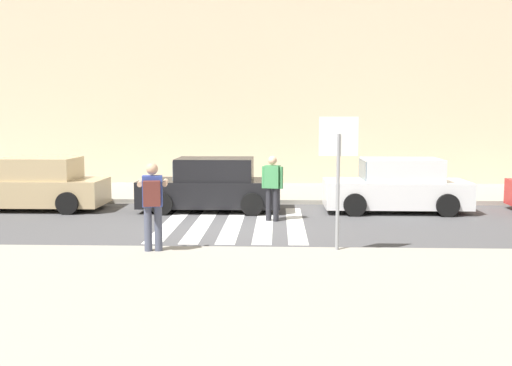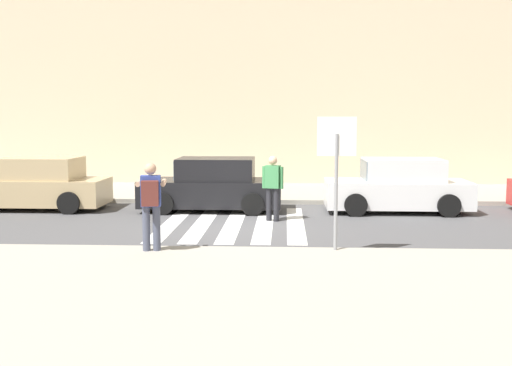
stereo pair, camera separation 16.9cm
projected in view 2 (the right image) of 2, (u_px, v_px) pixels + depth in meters
The scene contains 15 objects.
ground_plane at pixel (233, 225), 15.30m from camera, with size 120.00×120.00×0.00m, color #4C4C4F.
sidewalk_near at pixel (198, 293), 9.14m from camera, with size 60.00×6.00×0.14m, color #9E998C.
sidewalk_far at pixel (248, 192), 21.25m from camera, with size 60.00×4.80×0.14m, color #9E998C.
building_facade_far at pixel (254, 89), 25.19m from camera, with size 56.00×4.00×7.77m, color beige.
crosswalk_stripe_0 at pixel (172, 223), 15.57m from camera, with size 0.44×5.20×0.01m, color silver.
crosswalk_stripe_1 at pixel (203, 223), 15.54m from camera, with size 0.44×5.20×0.01m, color silver.
crosswalk_stripe_2 at pixel (234, 223), 15.50m from camera, with size 0.44×5.20×0.01m, color silver.
crosswalk_stripe_3 at pixel (264, 223), 15.46m from camera, with size 0.44×5.20×0.01m, color silver.
crosswalk_stripe_4 at pixel (295, 224), 15.42m from camera, with size 0.44×5.20×0.01m, color silver.
stop_sign at pixel (337, 153), 11.60m from camera, with size 0.76×0.08×2.61m.
photographer_with_backpack at pixel (151, 199), 11.59m from camera, with size 0.66×0.90×1.72m.
pedestrian_crossing at pixel (273, 184), 15.74m from camera, with size 0.56×0.33×1.72m.
parked_car_tan at pixel (38, 185), 17.79m from camera, with size 4.10×1.92×1.55m.
parked_car_black at pixel (213, 186), 17.54m from camera, with size 4.10×1.92×1.55m.
parked_car_white at pixel (398, 187), 17.28m from camera, with size 4.10×1.92×1.55m.
Camera 2 is at (1.31, -15.04, 2.76)m, focal length 42.00 mm.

